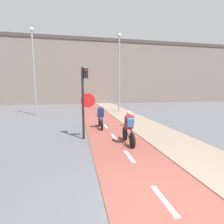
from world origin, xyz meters
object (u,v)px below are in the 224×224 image
object	(u,v)px
street_lamp_far	(34,63)
street_lamp_sidewalk	(119,66)
traffic_light_pole	(85,96)
cyclist_far	(101,118)
cyclist_near	(129,128)

from	to	relation	value
street_lamp_far	street_lamp_sidewalk	distance (m)	7.81
street_lamp_sidewalk	traffic_light_pole	bearing A→B (deg)	-113.35
cyclist_far	cyclist_near	bearing A→B (deg)	-76.61
cyclist_near	street_lamp_sidewalk	bearing A→B (deg)	78.46
traffic_light_pole	cyclist_far	xyz separation A→B (m)	(1.03, 2.06, -1.41)
street_lamp_far	cyclist_far	size ratio (longest dim) A/B	4.37
street_lamp_sidewalk	cyclist_near	bearing A→B (deg)	-101.54
street_lamp_sidewalk	cyclist_far	size ratio (longest dim) A/B	4.48
cyclist_near	traffic_light_pole	bearing A→B (deg)	146.63
traffic_light_pole	cyclist_near	bearing A→B (deg)	-33.37
cyclist_near	street_lamp_far	bearing A→B (deg)	121.07
traffic_light_pole	cyclist_near	distance (m)	2.55
traffic_light_pole	street_lamp_sidewalk	bearing A→B (deg)	66.65
street_lamp_far	cyclist_near	world-z (taller)	street_lamp_far
street_lamp_sidewalk	cyclist_far	distance (m)	8.46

